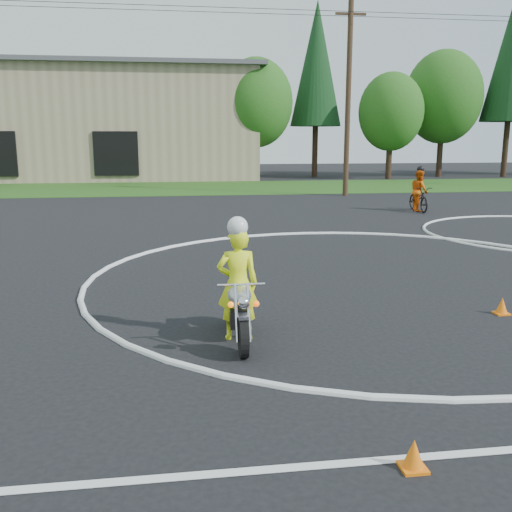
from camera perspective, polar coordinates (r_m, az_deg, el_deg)
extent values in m
plane|color=black|center=(10.09, 16.32, -6.24)|extent=(120.00, 120.00, 0.00)
cube|color=#1E4714|center=(36.07, -1.59, 6.89)|extent=(120.00, 10.00, 0.02)
torus|color=silver|center=(12.77, 10.82, -2.19)|extent=(12.12, 12.12, 0.12)
cube|color=silver|center=(5.70, 4.44, -20.29)|extent=(8.00, 0.12, 0.01)
cylinder|color=black|center=(8.06, -1.29, -8.14)|extent=(0.13, 0.59, 0.58)
cylinder|color=black|center=(9.34, -2.14, -5.32)|extent=(0.13, 0.59, 0.58)
cube|color=black|center=(8.71, -1.78, -5.92)|extent=(0.28, 0.54, 0.29)
ellipsoid|color=#B2B2B7|center=(8.42, -1.68, -3.92)|extent=(0.36, 0.63, 0.27)
cube|color=black|center=(8.90, -1.97, -3.32)|extent=(0.26, 0.59, 0.10)
cylinder|color=silver|center=(8.01, -1.99, -5.68)|extent=(0.05, 0.35, 0.78)
cylinder|color=white|center=(8.03, -0.73, -5.64)|extent=(0.05, 0.35, 0.78)
cube|color=silver|center=(7.94, -1.29, -6.07)|extent=(0.14, 0.22, 0.05)
cylinder|color=white|center=(8.08, -1.49, -2.87)|extent=(0.68, 0.05, 0.04)
sphere|color=silver|center=(7.80, -1.24, -4.67)|extent=(0.18, 0.18, 0.18)
sphere|color=orange|center=(7.81, -2.53, -4.88)|extent=(0.09, 0.09, 0.09)
sphere|color=#FB530C|center=(7.84, 0.03, -4.80)|extent=(0.09, 0.09, 0.09)
cylinder|color=silver|center=(9.13, -1.03, -5.73)|extent=(0.09, 0.78, 0.08)
imported|color=#ECFF1A|center=(8.63, -1.85, -2.83)|extent=(0.64, 0.42, 1.72)
sphere|color=silver|center=(8.41, -1.86, 2.94)|extent=(0.31, 0.31, 0.31)
imported|color=black|center=(25.12, 15.97, 5.52)|extent=(0.79, 2.01, 1.04)
imported|color=#DD590B|center=(25.09, 16.01, 6.30)|extent=(0.70, 0.87, 1.73)
sphere|color=black|center=(25.03, 16.13, 8.33)|extent=(0.30, 0.30, 0.30)
cone|color=orange|center=(10.89, 23.38, -4.60)|extent=(0.22, 0.22, 0.30)
cube|color=orange|center=(10.93, 23.32, -5.28)|extent=(0.24, 0.24, 0.03)
cone|color=orange|center=(5.78, 15.49, -18.57)|extent=(0.22, 0.22, 0.30)
cube|color=orange|center=(5.85, 15.41, -19.72)|extent=(0.24, 0.24, 0.03)
cone|color=orange|center=(11.80, -1.23, -2.42)|extent=(0.22, 0.22, 0.30)
cube|color=orange|center=(11.83, -1.22, -3.05)|extent=(0.24, 0.24, 0.03)
cube|color=black|center=(40.81, -13.82, 9.91)|extent=(3.00, 0.16, 3.00)
cylinder|color=#382619|center=(43.17, -0.01, 9.82)|extent=(0.44, 0.44, 3.24)
ellipsoid|color=#1E5116|center=(43.22, -0.01, 15.07)|extent=(5.40, 5.40, 6.48)
cylinder|color=#382619|center=(46.08, 5.90, 10.32)|extent=(0.44, 0.44, 3.96)
cone|color=black|center=(46.41, 6.09, 18.56)|extent=(3.96, 3.96, 9.35)
cylinder|color=#382619|center=(44.74, 13.14, 9.35)|extent=(0.44, 0.44, 2.88)
ellipsoid|color=#1E5116|center=(44.75, 13.36, 13.86)|extent=(4.80, 4.80, 5.76)
cylinder|color=#382619|center=(48.55, 17.89, 9.69)|extent=(0.44, 0.44, 3.60)
ellipsoid|color=#1E5116|center=(48.64, 18.23, 14.86)|extent=(6.00, 6.00, 7.20)
cylinder|color=#382619|center=(50.06, 23.65, 9.73)|extent=(0.44, 0.44, 4.32)
cylinder|color=#382619|center=(43.79, -5.45, 9.56)|extent=(0.44, 0.44, 2.88)
ellipsoid|color=#1E5116|center=(43.81, -5.55, 14.16)|extent=(4.80, 4.80, 5.76)
cylinder|color=#473321|center=(31.14, 9.20, 15.18)|extent=(0.28, 0.28, 10.00)
cube|color=#473321|center=(31.68, 9.46, 22.78)|extent=(1.60, 0.12, 0.12)
cylinder|color=black|center=(29.82, -10.57, 23.45)|extent=(20.00, 0.02, 0.02)
cylinder|color=black|center=(30.90, -10.48, 23.03)|extent=(20.00, 0.02, 0.02)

